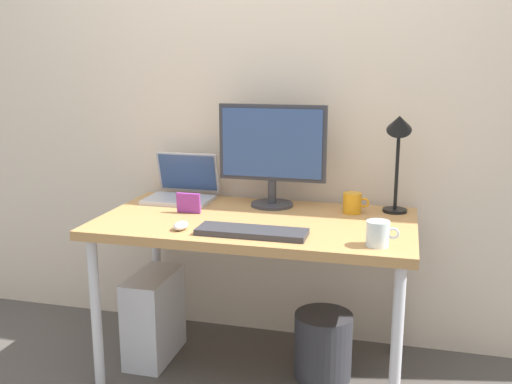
{
  "coord_description": "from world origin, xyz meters",
  "views": [
    {
      "loc": [
        0.61,
        -2.37,
        1.4
      ],
      "look_at": [
        0.0,
        0.0,
        0.85
      ],
      "focal_mm": 40.68,
      "sensor_mm": 36.0,
      "label": 1
    }
  ],
  "objects_px": {
    "desk": "(256,232)",
    "photo_frame": "(188,203)",
    "keyboard": "(252,232)",
    "desk_lamp": "(399,139)",
    "mouse": "(181,225)",
    "computer_tower": "(154,316)",
    "wastebasket": "(323,345)",
    "monitor": "(272,149)",
    "coffee_mug": "(353,203)",
    "laptop": "(183,188)",
    "glass_cup": "(378,234)"
  },
  "relations": [
    {
      "from": "desk",
      "to": "photo_frame",
      "type": "relative_size",
      "value": 12.44
    },
    {
      "from": "desk_lamp",
      "to": "computer_tower",
      "type": "xyz_separation_m",
      "value": [
        -1.09,
        -0.24,
        -0.86
      ]
    },
    {
      "from": "desk",
      "to": "glass_cup",
      "type": "relative_size",
      "value": 11.2
    },
    {
      "from": "keyboard",
      "to": "desk",
      "type": "bearing_deg",
      "value": 100.57
    },
    {
      "from": "wastebasket",
      "to": "keyboard",
      "type": "bearing_deg",
      "value": -134.95
    },
    {
      "from": "desk_lamp",
      "to": "coffee_mug",
      "type": "distance_m",
      "value": 0.35
    },
    {
      "from": "mouse",
      "to": "computer_tower",
      "type": "height_order",
      "value": "mouse"
    },
    {
      "from": "monitor",
      "to": "desk_lamp",
      "type": "distance_m",
      "value": 0.57
    },
    {
      "from": "desk",
      "to": "monitor",
      "type": "height_order",
      "value": "monitor"
    },
    {
      "from": "glass_cup",
      "to": "wastebasket",
      "type": "relative_size",
      "value": 0.41
    },
    {
      "from": "desk_lamp",
      "to": "laptop",
      "type": "bearing_deg",
      "value": 179.01
    },
    {
      "from": "laptop",
      "to": "keyboard",
      "type": "height_order",
      "value": "laptop"
    },
    {
      "from": "mouse",
      "to": "coffee_mug",
      "type": "distance_m",
      "value": 0.79
    },
    {
      "from": "desk_lamp",
      "to": "desk",
      "type": "bearing_deg",
      "value": -157.39
    },
    {
      "from": "monitor",
      "to": "coffee_mug",
      "type": "height_order",
      "value": "monitor"
    },
    {
      "from": "glass_cup",
      "to": "photo_frame",
      "type": "bearing_deg",
      "value": 162.35
    },
    {
      "from": "desk",
      "to": "monitor",
      "type": "relative_size",
      "value": 2.7
    },
    {
      "from": "computer_tower",
      "to": "wastebasket",
      "type": "distance_m",
      "value": 0.81
    },
    {
      "from": "laptop",
      "to": "desk_lamp",
      "type": "bearing_deg",
      "value": -0.99
    },
    {
      "from": "computer_tower",
      "to": "wastebasket",
      "type": "height_order",
      "value": "computer_tower"
    },
    {
      "from": "desk",
      "to": "glass_cup",
      "type": "xyz_separation_m",
      "value": [
        0.54,
        -0.26,
        0.11
      ]
    },
    {
      "from": "monitor",
      "to": "desk",
      "type": "bearing_deg",
      "value": -93.55
    },
    {
      "from": "keyboard",
      "to": "photo_frame",
      "type": "bearing_deg",
      "value": 145.31
    },
    {
      "from": "mouse",
      "to": "wastebasket",
      "type": "height_order",
      "value": "mouse"
    },
    {
      "from": "glass_cup",
      "to": "photo_frame",
      "type": "relative_size",
      "value": 1.11
    },
    {
      "from": "laptop",
      "to": "keyboard",
      "type": "distance_m",
      "value": 0.7
    },
    {
      "from": "desk",
      "to": "coffee_mug",
      "type": "relative_size",
      "value": 11.53
    },
    {
      "from": "keyboard",
      "to": "photo_frame",
      "type": "height_order",
      "value": "photo_frame"
    },
    {
      "from": "mouse",
      "to": "photo_frame",
      "type": "height_order",
      "value": "photo_frame"
    },
    {
      "from": "laptop",
      "to": "desk_lamp",
      "type": "xyz_separation_m",
      "value": [
        1.03,
        -0.02,
        0.28
      ]
    },
    {
      "from": "mouse",
      "to": "glass_cup",
      "type": "relative_size",
      "value": 0.74
    },
    {
      "from": "keyboard",
      "to": "mouse",
      "type": "distance_m",
      "value": 0.3
    },
    {
      "from": "wastebasket",
      "to": "mouse",
      "type": "bearing_deg",
      "value": -154.79
    },
    {
      "from": "computer_tower",
      "to": "photo_frame",
      "type": "bearing_deg",
      "value": 4.68
    },
    {
      "from": "glass_cup",
      "to": "desk_lamp",
      "type": "bearing_deg",
      "value": 84.39
    },
    {
      "from": "laptop",
      "to": "mouse",
      "type": "relative_size",
      "value": 3.56
    },
    {
      "from": "desk",
      "to": "photo_frame",
      "type": "distance_m",
      "value": 0.34
    },
    {
      "from": "computer_tower",
      "to": "mouse",
      "type": "bearing_deg",
      "value": -43.9
    },
    {
      "from": "keyboard",
      "to": "coffee_mug",
      "type": "distance_m",
      "value": 0.57
    },
    {
      "from": "mouse",
      "to": "computer_tower",
      "type": "bearing_deg",
      "value": 136.1
    },
    {
      "from": "desk_lamp",
      "to": "mouse",
      "type": "xyz_separation_m",
      "value": [
        -0.84,
        -0.48,
        -0.32
      ]
    },
    {
      "from": "monitor",
      "to": "glass_cup",
      "type": "distance_m",
      "value": 0.75
    },
    {
      "from": "keyboard",
      "to": "wastebasket",
      "type": "relative_size",
      "value": 1.47
    },
    {
      "from": "coffee_mug",
      "to": "photo_frame",
      "type": "bearing_deg",
      "value": -165.17
    },
    {
      "from": "desk",
      "to": "wastebasket",
      "type": "relative_size",
      "value": 4.56
    },
    {
      "from": "laptop",
      "to": "mouse",
      "type": "height_order",
      "value": "laptop"
    },
    {
      "from": "laptop",
      "to": "wastebasket",
      "type": "xyz_separation_m",
      "value": [
        0.75,
        -0.23,
        -0.64
      ]
    },
    {
      "from": "keyboard",
      "to": "photo_frame",
      "type": "distance_m",
      "value": 0.44
    },
    {
      "from": "keyboard",
      "to": "laptop",
      "type": "bearing_deg",
      "value": 134.54
    },
    {
      "from": "keyboard",
      "to": "computer_tower",
      "type": "bearing_deg",
      "value": 156.67
    }
  ]
}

